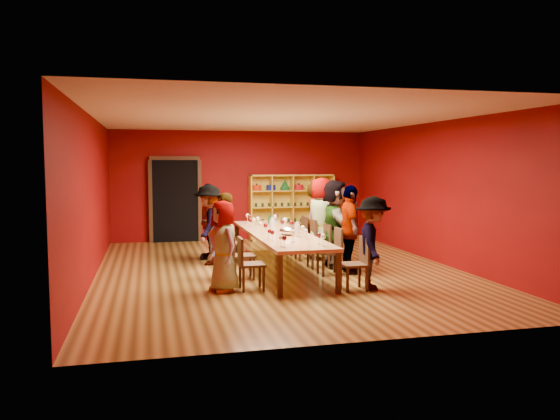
% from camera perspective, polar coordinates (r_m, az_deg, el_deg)
% --- Properties ---
extents(room_shell, '(7.10, 9.10, 3.04)m').
position_cam_1_polar(room_shell, '(10.75, -0.17, 1.60)').
color(room_shell, brown).
rests_on(room_shell, ground).
extents(tasting_table, '(1.10, 4.50, 0.75)m').
position_cam_1_polar(tasting_table, '(10.83, -0.17, -2.63)').
color(tasting_table, '#BB7C4E').
rests_on(tasting_table, ground).
extents(doorway, '(1.40, 0.17, 2.30)m').
position_cam_1_polar(doorway, '(14.93, -10.88, 1.01)').
color(doorway, black).
rests_on(doorway, ground).
extents(shelving_unit, '(2.40, 0.40, 1.80)m').
position_cam_1_polar(shelving_unit, '(15.30, 1.19, 0.68)').
color(shelving_unit, gold).
rests_on(shelving_unit, ground).
extents(chair_person_left_0, '(0.42, 0.42, 0.89)m').
position_cam_1_polar(chair_person_left_0, '(9.17, -3.47, -5.32)').
color(chair_person_left_0, '#321D10').
rests_on(chair_person_left_0, ground).
extents(person_left_0, '(0.62, 0.83, 1.51)m').
position_cam_1_polar(person_left_0, '(9.07, -5.93, -3.78)').
color(person_left_0, '#4A4A4F').
rests_on(person_left_0, ground).
extents(chair_person_left_1, '(0.42, 0.42, 0.89)m').
position_cam_1_polar(chair_person_left_1, '(10.03, -4.36, -4.43)').
color(chair_person_left_1, '#321D10').
rests_on(chair_person_left_1, ground).
extents(person_left_1, '(0.47, 0.61, 1.59)m').
position_cam_1_polar(person_left_1, '(9.94, -5.97, -2.78)').
color(person_left_1, '#5886B7').
rests_on(person_left_1, ground).
extents(chair_person_left_3, '(0.42, 0.42, 0.89)m').
position_cam_1_polar(chair_person_left_3, '(11.57, -5.60, -3.18)').
color(chair_person_left_3, '#321D10').
rests_on(chair_person_left_3, ground).
extents(person_left_3, '(0.75, 1.17, 1.68)m').
position_cam_1_polar(person_left_3, '(11.49, -7.38, -1.52)').
color(person_left_3, '#505055').
rests_on(person_left_3, ground).
extents(chair_person_left_4, '(0.42, 0.42, 0.89)m').
position_cam_1_polar(chair_person_left_4, '(12.24, -6.04, -2.73)').
color(chair_person_left_4, '#321D10').
rests_on(chair_person_left_4, ground).
extents(person_left_4, '(0.60, 1.04, 1.67)m').
position_cam_1_polar(person_left_4, '(12.17, -7.44, -1.18)').
color(person_left_4, '#546FAD').
rests_on(person_left_4, ground).
extents(chair_person_right_0, '(0.42, 0.42, 0.89)m').
position_cam_1_polar(chair_person_right_0, '(9.27, 8.18, -5.25)').
color(chair_person_right_0, '#321D10').
rests_on(chair_person_right_0, ground).
extents(person_right_0, '(0.72, 1.10, 1.57)m').
position_cam_1_polar(person_right_0, '(9.32, 9.70, -3.41)').
color(person_right_0, white).
rests_on(person_right_0, ground).
extents(chair_person_right_1, '(0.42, 0.42, 0.89)m').
position_cam_1_polar(chair_person_right_1, '(10.46, 5.56, -4.05)').
color(chair_person_right_1, '#321D10').
rests_on(chair_person_right_1, ground).
extents(person_right_1, '(0.59, 1.05, 1.70)m').
position_cam_1_polar(person_right_1, '(10.53, 7.33, -2.05)').
color(person_right_1, white).
rests_on(person_right_1, ground).
extents(chair_person_right_2, '(0.42, 0.42, 0.89)m').
position_cam_1_polar(chair_person_right_2, '(11.09, 4.42, -3.52)').
color(chair_person_right_2, '#321D10').
rests_on(chair_person_right_2, ground).
extents(person_right_2, '(0.63, 1.69, 1.79)m').
position_cam_1_polar(person_right_2, '(11.13, 5.78, -1.44)').
color(person_right_2, beige).
rests_on(person_right_2, ground).
extents(chair_person_right_3, '(0.42, 0.42, 0.89)m').
position_cam_1_polar(chair_person_right_3, '(11.99, 3.03, -2.87)').
color(chair_person_right_3, '#321D10').
rests_on(chair_person_right_3, ground).
extents(person_right_3, '(0.80, 1.00, 1.80)m').
position_cam_1_polar(person_right_3, '(12.03, 4.34, -0.91)').
color(person_right_3, '#517AA7').
rests_on(person_right_3, ground).
extents(chair_person_right_4, '(0.42, 0.42, 0.89)m').
position_cam_1_polar(chair_person_right_4, '(12.70, 2.08, -2.43)').
color(chair_person_right_4, '#321D10').
rests_on(chair_person_right_4, ground).
extents(person_right_4, '(0.45, 0.60, 1.63)m').
position_cam_1_polar(person_right_4, '(12.75, 3.58, -0.95)').
color(person_right_4, '#4F4E53').
rests_on(person_right_4, ground).
extents(wine_glass_0, '(0.08, 0.08, 0.20)m').
position_cam_1_polar(wine_glass_0, '(12.61, -0.37, -0.64)').
color(wine_glass_0, white).
rests_on(wine_glass_0, tasting_table).
extents(wine_glass_1, '(0.09, 0.09, 0.22)m').
position_cam_1_polar(wine_glass_1, '(9.53, 1.35, -2.40)').
color(wine_glass_1, white).
rests_on(wine_glass_1, tasting_table).
extents(wine_glass_2, '(0.08, 0.08, 0.19)m').
position_cam_1_polar(wine_glass_2, '(11.73, -3.08, -1.13)').
color(wine_glass_2, white).
rests_on(wine_glass_2, tasting_table).
extents(wine_glass_3, '(0.08, 0.08, 0.21)m').
position_cam_1_polar(wine_glass_3, '(12.40, -3.21, -0.72)').
color(wine_glass_3, white).
rests_on(wine_glass_3, tasting_table).
extents(wine_glass_4, '(0.07, 0.07, 0.18)m').
position_cam_1_polar(wine_glass_4, '(9.96, 2.71, -2.25)').
color(wine_glass_4, white).
rests_on(wine_glass_4, tasting_table).
extents(wine_glass_5, '(0.08, 0.08, 0.21)m').
position_cam_1_polar(wine_glass_5, '(12.63, -3.42, -0.63)').
color(wine_glass_5, white).
rests_on(wine_glass_5, tasting_table).
extents(wine_glass_6, '(0.08, 0.08, 0.19)m').
position_cam_1_polar(wine_glass_6, '(12.02, -2.33, -0.95)').
color(wine_glass_6, white).
rests_on(wine_glass_6, tasting_table).
extents(wine_glass_7, '(0.08, 0.08, 0.19)m').
position_cam_1_polar(wine_glass_7, '(9.67, -0.81, -2.41)').
color(wine_glass_7, white).
rests_on(wine_glass_7, tasting_table).
extents(wine_glass_8, '(0.09, 0.09, 0.22)m').
position_cam_1_polar(wine_glass_8, '(10.59, -1.51, -1.67)').
color(wine_glass_8, white).
rests_on(wine_glass_8, tasting_table).
extents(wine_glass_9, '(0.08, 0.08, 0.21)m').
position_cam_1_polar(wine_glass_9, '(9.09, 4.53, -2.83)').
color(wine_glass_9, white).
rests_on(wine_glass_9, tasting_table).
extents(wine_glass_10, '(0.09, 0.09, 0.22)m').
position_cam_1_polar(wine_glass_10, '(11.03, 1.19, -1.39)').
color(wine_glass_10, white).
rests_on(wine_glass_10, tasting_table).
extents(wine_glass_11, '(0.08, 0.08, 0.21)m').
position_cam_1_polar(wine_glass_11, '(10.80, 1.89, -1.58)').
color(wine_glass_11, white).
rests_on(wine_glass_11, tasting_table).
extents(wine_glass_12, '(0.09, 0.09, 0.21)m').
position_cam_1_polar(wine_glass_12, '(10.83, -2.06, -1.54)').
color(wine_glass_12, white).
rests_on(wine_glass_12, tasting_table).
extents(wine_glass_13, '(0.09, 0.09, 0.22)m').
position_cam_1_polar(wine_glass_13, '(11.19, 0.24, -1.30)').
color(wine_glass_13, white).
rests_on(wine_glass_13, tasting_table).
extents(wine_glass_14, '(0.08, 0.08, 0.19)m').
position_cam_1_polar(wine_glass_14, '(9.29, 4.11, -2.73)').
color(wine_glass_14, white).
rests_on(wine_glass_14, tasting_table).
extents(wine_glass_15, '(0.07, 0.07, 0.18)m').
position_cam_1_polar(wine_glass_15, '(10.36, 0.34, -1.97)').
color(wine_glass_15, white).
rests_on(wine_glass_15, tasting_table).
extents(wine_glass_16, '(0.08, 0.08, 0.20)m').
position_cam_1_polar(wine_glass_16, '(11.76, 0.60, -1.06)').
color(wine_glass_16, white).
rests_on(wine_glass_16, tasting_table).
extents(wine_glass_17, '(0.08, 0.08, 0.20)m').
position_cam_1_polar(wine_glass_17, '(11.69, 0.46, -1.10)').
color(wine_glass_17, white).
rests_on(wine_glass_17, tasting_table).
extents(wine_glass_18, '(0.07, 0.07, 0.18)m').
position_cam_1_polar(wine_glass_18, '(9.90, -1.10, -2.27)').
color(wine_glass_18, white).
rests_on(wine_glass_18, tasting_table).
extents(wine_glass_19, '(0.09, 0.09, 0.22)m').
position_cam_1_polar(wine_glass_19, '(11.58, -2.76, -1.10)').
color(wine_glass_19, white).
rests_on(wine_glass_19, tasting_table).
extents(wine_glass_20, '(0.08, 0.08, 0.20)m').
position_cam_1_polar(wine_glass_20, '(12.45, -0.53, -0.73)').
color(wine_glass_20, white).
rests_on(wine_glass_20, tasting_table).
extents(wine_glass_21, '(0.08, 0.08, 0.20)m').
position_cam_1_polar(wine_glass_21, '(8.93, 0.46, -3.00)').
color(wine_glass_21, white).
rests_on(wine_glass_21, tasting_table).
extents(wine_glass_22, '(0.09, 0.09, 0.22)m').
position_cam_1_polar(wine_glass_22, '(10.18, 2.39, -1.95)').
color(wine_glass_22, white).
rests_on(wine_glass_22, tasting_table).
extents(wine_glass_23, '(0.08, 0.08, 0.19)m').
position_cam_1_polar(wine_glass_23, '(9.03, 0.12, -2.95)').
color(wine_glass_23, white).
rests_on(wine_glass_23, tasting_table).
extents(spittoon_bowl, '(0.34, 0.34, 0.19)m').
position_cam_1_polar(spittoon_bowl, '(10.43, 0.84, -2.20)').
color(spittoon_bowl, '#BABDC2').
rests_on(spittoon_bowl, tasting_table).
extents(carafe_a, '(0.14, 0.14, 0.29)m').
position_cam_1_polar(carafe_a, '(10.91, -0.80, -1.61)').
color(carafe_a, white).
rests_on(carafe_a, tasting_table).
extents(carafe_b, '(0.14, 0.14, 0.28)m').
position_cam_1_polar(carafe_b, '(10.18, 1.80, -2.12)').
color(carafe_b, white).
rests_on(carafe_b, tasting_table).
extents(wine_bottle, '(0.07, 0.07, 0.27)m').
position_cam_1_polar(wine_bottle, '(12.39, -1.13, -0.95)').
color(wine_bottle, '#143717').
rests_on(wine_bottle, tasting_table).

